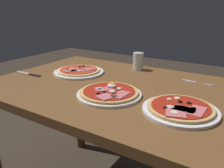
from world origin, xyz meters
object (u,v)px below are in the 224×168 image
at_px(pizza_foreground, 109,93).
at_px(dining_table, 112,105).
at_px(fork, 195,82).
at_px(pizza_across_left, 79,71).
at_px(water_glass_near, 138,62).
at_px(pizza_across_right, 180,109).
at_px(knife, 30,74).

bearing_deg(pizza_foreground, dining_table, 117.54).
bearing_deg(fork, pizza_foreground, -125.17).
xyz_separation_m(pizza_foreground, pizza_across_left, (-0.35, 0.21, -0.00)).
relative_size(dining_table, pizza_across_left, 4.18).
bearing_deg(dining_table, water_glass_near, 92.81).
bearing_deg(pizza_across_left, dining_table, -13.90).
height_order(water_glass_near, fork, water_glass_near).
relative_size(dining_table, pizza_across_right, 4.30).
bearing_deg(dining_table, knife, -167.63).
bearing_deg(pizza_across_left, pizza_across_right, -16.78).
distance_m(dining_table, pizza_across_right, 0.43).
relative_size(dining_table, water_glass_near, 11.45).
xyz_separation_m(pizza_across_left, knife, (-0.22, -0.18, -0.01)).
xyz_separation_m(dining_table, water_glass_near, (-0.02, 0.33, 0.16)).
relative_size(fork, knife, 0.81).
relative_size(water_glass_near, knife, 0.55).
xyz_separation_m(dining_table, knife, (-0.50, -0.11, 0.12)).
bearing_deg(water_glass_near, pizza_across_right, -48.56).
bearing_deg(pizza_foreground, pizza_across_right, 0.89).
distance_m(dining_table, water_glass_near, 0.37).
xyz_separation_m(pizza_foreground, knife, (-0.57, 0.03, -0.01)).
bearing_deg(dining_table, pizza_across_right, -18.79).
xyz_separation_m(pizza_across_left, fork, (0.63, 0.19, -0.01)).
xyz_separation_m(pizza_across_left, water_glass_near, (0.26, 0.26, 0.04)).
height_order(fork, knife, knife).
bearing_deg(fork, dining_table, -143.75).
distance_m(dining_table, pizza_across_left, 0.32).
distance_m(pizza_across_left, fork, 0.66).
distance_m(pizza_across_right, fork, 0.39).
relative_size(pizza_across_left, pizza_across_right, 1.03).
bearing_deg(knife, pizza_foreground, -2.85).
xyz_separation_m(pizza_across_left, pizza_across_right, (0.67, -0.20, 0.00)).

